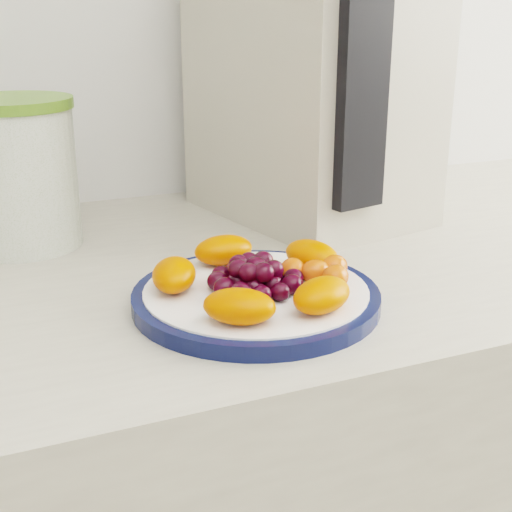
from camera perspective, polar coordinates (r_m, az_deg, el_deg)
name	(u,v)px	position (r m, az deg, el deg)	size (l,w,h in m)	color
plate_rim	(256,298)	(0.68, 0.00, -3.37)	(0.24, 0.24, 0.01)	#0A133A
plate_face	(256,297)	(0.68, 0.00, -3.30)	(0.21, 0.21, 0.02)	white
canister	(18,179)	(0.87, -18.49, 5.87)	(0.13, 0.13, 0.16)	#465D1C
canister_lid	(9,103)	(0.86, -19.12, 11.49)	(0.14, 0.14, 0.01)	#557B26
appliance_body	(310,75)	(0.95, 4.36, 14.26)	(0.21, 0.30, 0.37)	#B1A895
appliance_panel	(362,84)	(0.80, 8.46, 13.49)	(0.06, 0.02, 0.28)	black
fruit_plate	(261,275)	(0.67, 0.41, -1.51)	(0.20, 0.20, 0.03)	#D84100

